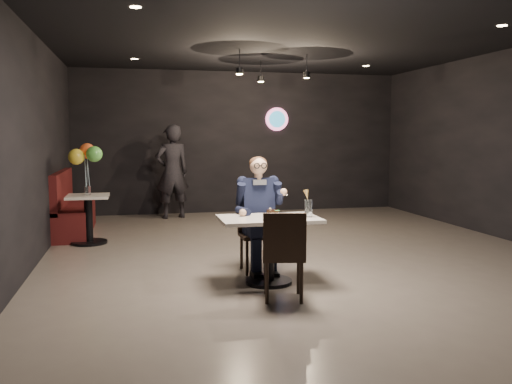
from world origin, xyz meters
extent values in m
plane|color=#6E655B|center=(0.00, 0.00, 0.00)|extent=(9.00, 9.00, 0.00)
cube|color=black|center=(0.00, 2.00, 2.88)|extent=(1.40, 1.20, 0.36)
cube|color=white|center=(-0.80, -1.22, 0.38)|extent=(1.10, 0.70, 0.75)
cube|color=black|center=(-0.80, -0.67, 0.46)|extent=(0.42, 0.46, 0.92)
cube|color=black|center=(-0.80, -1.82, 0.46)|extent=(0.51, 0.54, 0.92)
cube|color=black|center=(-0.80, -0.67, 0.72)|extent=(0.60, 0.80, 1.44)
cylinder|color=white|center=(-0.74, -1.31, 0.76)|extent=(0.22, 0.22, 0.01)
cube|color=black|center=(-0.78, -1.28, 0.80)|extent=(0.13, 0.11, 0.07)
ellipsoid|color=green|center=(-0.74, -1.35, 0.84)|extent=(0.06, 0.04, 0.01)
cylinder|color=silver|center=(-0.37, -1.28, 0.85)|extent=(0.09, 0.09, 0.19)
cone|color=tan|center=(-0.38, -1.27, 0.99)|extent=(0.07, 0.07, 0.12)
cube|color=#43100E|center=(-3.25, 2.55, 0.53)|extent=(0.53, 2.11, 1.05)
cube|color=white|center=(-2.95, 1.55, 0.39)|extent=(0.62, 0.62, 0.78)
cylinder|color=silver|center=(-2.95, 1.55, 0.82)|extent=(0.09, 0.09, 0.14)
cube|color=yellow|center=(-2.95, 1.55, 1.26)|extent=(0.44, 0.44, 0.72)
imported|color=black|center=(-1.51, 3.87, 0.93)|extent=(0.76, 0.59, 1.86)
camera|label=1|loc=(-2.26, -6.99, 1.66)|focal=38.00mm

